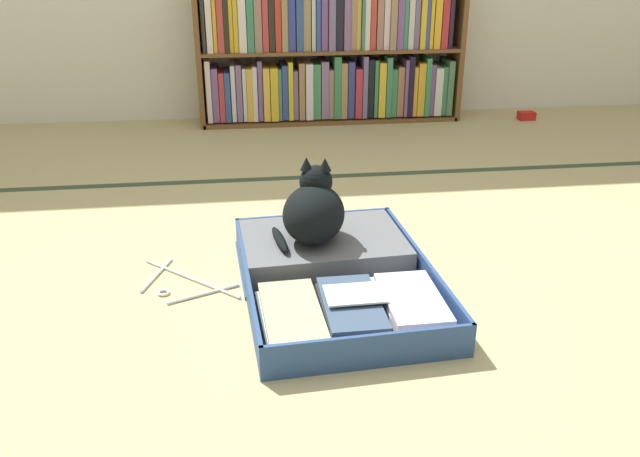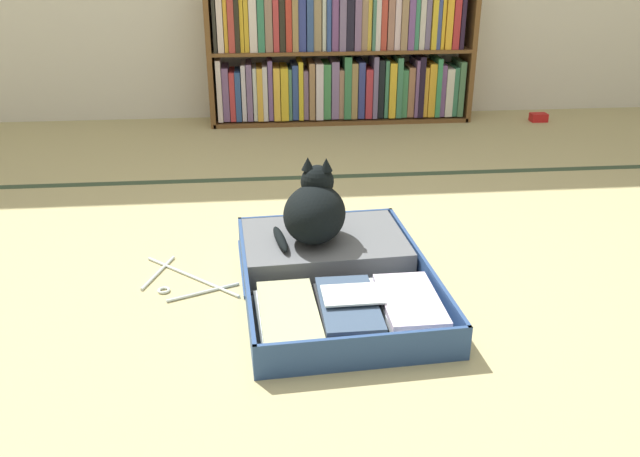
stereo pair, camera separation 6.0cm
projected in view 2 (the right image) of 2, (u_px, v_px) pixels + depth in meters
ground_plane at (333, 305)px, 2.06m from camera, size 10.00×10.00×0.00m
tatami_border at (305, 177)px, 3.14m from camera, size 4.80×0.05×0.00m
bookshelf at (341, 55)px, 3.96m from camera, size 1.60×0.26×0.86m
open_suitcase at (334, 273)px, 2.16m from camera, size 0.64×0.88×0.11m
black_cat at (315, 211)px, 2.22m from camera, size 0.28×0.31×0.28m
clothes_hanger at (183, 281)px, 2.19m from camera, size 0.33×0.32×0.01m
small_red_pouch at (539, 117)px, 4.09m from camera, size 0.10×0.07×0.05m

